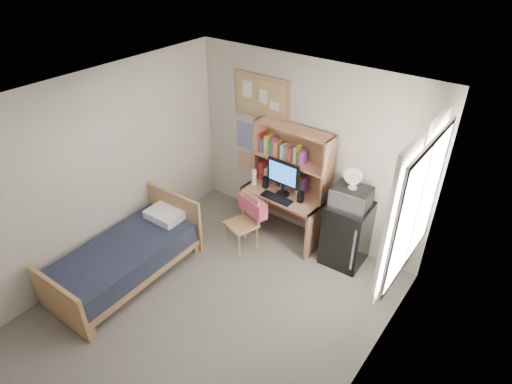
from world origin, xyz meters
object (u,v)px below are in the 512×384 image
Objects in this scene: bed at (125,262)px; speaker_left at (266,182)px; microwave at (351,197)px; desk_fan at (354,178)px; bulletin_board at (262,97)px; desk at (284,214)px; desk_chair at (241,224)px; monitor at (283,178)px; mini_fridge at (347,233)px; speaker_right at (300,197)px.

bed is 10.74× the size of speaker_left.
microwave is 0.28m from desk_fan.
speaker_left is at bearing -46.00° from bulletin_board.
desk_chair is at bearing -114.43° from desk.
bulletin_board is 1.13× the size of desk_chair.
desk_fan is (2.13, 2.01, 1.07)m from bed.
desk is at bearing 177.52° from desk_fan.
desk is at bearing 177.52° from microwave.
monitor is (0.64, -0.36, -0.91)m from bulletin_board.
mini_fridge is 1.71× the size of monitor.
monitor is at bearing -29.34° from bulletin_board.
bulletin_board is 2.88m from bed.
desk_fan is (1.29, 0.06, 0.50)m from speaker_left.
speaker_left is (0.84, 1.95, 0.57)m from bed.
desk_fan is at bearing 41.96° from desk_chair.
desk_chair is 1.56× the size of monitor.
monitor is at bearing -180.00° from speaker_right.
speaker_left is (-1.29, -0.08, 0.37)m from mini_fridge.
microwave is at bearing 5.35° from monitor.
bed is (-0.84, -1.38, -0.16)m from desk_chair.
desk_chair is at bearing 57.12° from bed.
desk_fan is at bearing 1.90° from desk.
mini_fridge is 5.39× the size of speaker_right.
bulletin_board is 1.70m from desk.
speaker_left is 0.61× the size of desk_fan.
speaker_left is at bearing 179.73° from desk_fan.
desk_fan is (1.30, 0.63, 0.91)m from desk_chair.
speaker_right is (0.94, -0.37, -1.10)m from bulletin_board.
monitor is at bearing -90.00° from desk.
desk_chair is 0.70m from speaker_left.
microwave is at bearing -10.18° from bulletin_board.
desk_chair is at bearing -88.60° from speaker_left.
mini_fridge reaches higher than speaker_left.
desk_chair is at bearing -156.99° from desk_fan.
desk_fan reaches higher than microwave.
mini_fridge reaches higher than speaker_right.
bed is at bearing -139.56° from desk_fan.
speaker_left is at bearing -168.69° from desk.
bulletin_board is 1.20m from speaker_left.
desk_chair is 4.91× the size of speaker_right.
bulletin_board is at bearing 126.24° from desk_chair.
bed is at bearing -102.27° from bulletin_board.
desk is at bearing 58.69° from bed.
desk_chair is 0.91× the size of mini_fridge.
desk_fan reaches higher than speaker_left.
mini_fridge is (1.30, 0.65, 0.04)m from desk_chair.
microwave reaches higher than mini_fridge.
microwave is at bearing 41.61° from bed.
bulletin_board reaches higher than mini_fridge.
monitor is (-0.00, -0.06, 0.64)m from desk.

